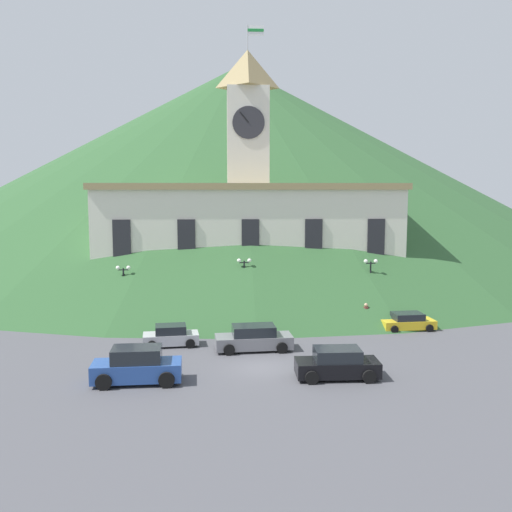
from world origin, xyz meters
TOP-DOWN VIEW (x-y plane):
  - ground_plane at (0.00, 0.00)m, footprint 160.00×160.00m
  - civic_building at (0.00, 23.57)m, footprint 29.92×12.24m
  - banner_fence at (0.00, 14.07)m, footprint 28.01×0.12m
  - hillside_backdrop at (0.00, 65.40)m, footprint 117.52×117.52m
  - street_lamp_far_left at (-11.13, 14.69)m, footprint 1.26×0.36m
  - street_lamp_left at (-0.68, 14.69)m, footprint 1.26×0.36m
  - street_lamp_far_right at (10.50, 14.69)m, footprint 1.26×0.36m
  - car_silver_hatch at (-6.24, 5.35)m, footprint 4.07×2.38m
  - car_black_suv at (4.25, -2.13)m, footprint 4.90×2.36m
  - car_gray_pickup at (-0.40, 3.93)m, footprint 5.45×2.71m
  - car_yellow_coupe at (12.08, 8.97)m, footprint 4.34×2.41m
  - car_blue_van at (-7.46, -2.34)m, footprint 5.19×2.57m
  - pedestrian at (9.07, 10.38)m, footprint 0.57×0.57m

SIDE VIEW (x-z plane):
  - ground_plane at x=0.00m, z-range 0.00..0.00m
  - car_yellow_coupe at x=12.08m, z-range -0.05..1.30m
  - car_silver_hatch at x=-6.24m, z-range -0.06..1.44m
  - car_gray_pickup at x=-0.40m, z-range -0.07..1.68m
  - car_black_suv at x=4.25m, z-range -0.07..1.73m
  - car_blue_van at x=-7.46m, z-range -0.09..2.01m
  - pedestrian at x=9.07m, z-range 0.08..1.96m
  - banner_fence at x=0.00m, z-range 0.00..2.64m
  - street_lamp_far_left at x=-11.13m, z-range 1.07..5.56m
  - street_lamp_far_right at x=10.50m, z-range 1.12..6.04m
  - street_lamp_left at x=-0.68m, z-range 1.14..6.20m
  - civic_building at x=0.00m, z-range -7.02..20.06m
  - hillside_backdrop at x=0.00m, z-range 0.00..31.51m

